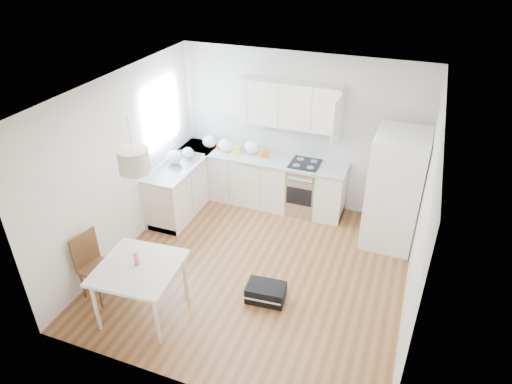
% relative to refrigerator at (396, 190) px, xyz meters
% --- Properties ---
extents(floor, '(4.20, 4.20, 0.00)m').
position_rel_refrigerator_xyz_m(floor, '(-1.72, -1.46, -0.92)').
color(floor, brown).
rests_on(floor, ground).
extents(ceiling, '(4.20, 4.20, 0.00)m').
position_rel_refrigerator_xyz_m(ceiling, '(-1.72, -1.46, 1.78)').
color(ceiling, white).
rests_on(ceiling, wall_back).
extents(wall_back, '(4.20, 0.00, 4.20)m').
position_rel_refrigerator_xyz_m(wall_back, '(-1.72, 0.64, 0.43)').
color(wall_back, silver).
rests_on(wall_back, floor).
extents(wall_left, '(0.00, 4.20, 4.20)m').
position_rel_refrigerator_xyz_m(wall_left, '(-3.82, -1.46, 0.43)').
color(wall_left, silver).
rests_on(wall_left, floor).
extents(wall_right, '(0.00, 4.20, 4.20)m').
position_rel_refrigerator_xyz_m(wall_right, '(0.38, -1.46, 0.43)').
color(wall_right, silver).
rests_on(wall_right, floor).
extents(window_glassblock, '(0.02, 1.00, 1.00)m').
position_rel_refrigerator_xyz_m(window_glassblock, '(-3.81, -0.31, 0.83)').
color(window_glassblock, '#BFE0F9').
rests_on(window_glassblock, wall_left).
extents(cabinets_back, '(3.00, 0.60, 0.88)m').
position_rel_refrigerator_xyz_m(cabinets_back, '(-2.32, 0.34, -0.48)').
color(cabinets_back, silver).
rests_on(cabinets_back, floor).
extents(cabinets_left, '(0.60, 1.80, 0.88)m').
position_rel_refrigerator_xyz_m(cabinets_left, '(-3.52, -0.26, -0.48)').
color(cabinets_left, silver).
rests_on(cabinets_left, floor).
extents(counter_back, '(3.02, 0.64, 0.04)m').
position_rel_refrigerator_xyz_m(counter_back, '(-2.32, 0.34, -0.02)').
color(counter_back, '#AAADAF').
rests_on(counter_back, cabinets_back).
extents(counter_left, '(0.64, 1.82, 0.04)m').
position_rel_refrigerator_xyz_m(counter_left, '(-3.52, -0.26, -0.02)').
color(counter_left, '#AAADAF').
rests_on(counter_left, cabinets_left).
extents(backsplash_back, '(3.00, 0.01, 0.58)m').
position_rel_refrigerator_xyz_m(backsplash_back, '(-2.32, 0.63, 0.29)').
color(backsplash_back, white).
rests_on(backsplash_back, wall_back).
extents(backsplash_left, '(0.01, 1.80, 0.58)m').
position_rel_refrigerator_xyz_m(backsplash_left, '(-3.82, -0.26, 0.29)').
color(backsplash_left, white).
rests_on(backsplash_left, wall_left).
extents(upper_cabinets, '(1.70, 0.32, 0.75)m').
position_rel_refrigerator_xyz_m(upper_cabinets, '(-1.87, 0.48, 0.96)').
color(upper_cabinets, silver).
rests_on(upper_cabinets, wall_back).
extents(range_oven, '(0.50, 0.61, 0.88)m').
position_rel_refrigerator_xyz_m(range_oven, '(-1.52, 0.34, -0.48)').
color(range_oven, '#B4B6B8').
rests_on(range_oven, floor).
extents(sink, '(0.50, 0.80, 0.16)m').
position_rel_refrigerator_xyz_m(sink, '(-3.52, -0.31, -0.00)').
color(sink, '#B4B6B8').
rests_on(sink, counter_left).
extents(refrigerator, '(0.89, 0.93, 1.83)m').
position_rel_refrigerator_xyz_m(refrigerator, '(0.00, 0.00, 0.00)').
color(refrigerator, white).
rests_on(refrigerator, floor).
extents(dining_table, '(1.05, 1.05, 0.77)m').
position_rel_refrigerator_xyz_m(dining_table, '(-2.78, -2.79, -0.23)').
color(dining_table, beige).
rests_on(dining_table, floor).
extents(dining_chair, '(0.48, 0.48, 0.95)m').
position_rel_refrigerator_xyz_m(dining_chair, '(-3.51, -2.71, -0.44)').
color(dining_chair, '#452714').
rests_on(dining_chair, floor).
extents(drink_bottle, '(0.08, 0.08, 0.22)m').
position_rel_refrigerator_xyz_m(drink_bottle, '(-2.81, -2.76, -0.03)').
color(drink_bottle, '#E63F78').
rests_on(drink_bottle, dining_table).
extents(gym_bag, '(0.54, 0.38, 0.24)m').
position_rel_refrigerator_xyz_m(gym_bag, '(-1.38, -2.00, -0.80)').
color(gym_bag, black).
rests_on(gym_bag, floor).
extents(pendant_lamp, '(0.35, 0.35, 0.27)m').
position_rel_refrigerator_xyz_m(pendant_lamp, '(-2.70, -2.66, 1.26)').
color(pendant_lamp, beige).
rests_on(pendant_lamp, ceiling).
extents(grocery_bag_a, '(0.25, 0.21, 0.23)m').
position_rel_refrigerator_xyz_m(grocery_bag_a, '(-3.32, 0.38, 0.12)').
color(grocery_bag_a, white).
rests_on(grocery_bag_a, counter_back).
extents(grocery_bag_b, '(0.26, 0.22, 0.24)m').
position_rel_refrigerator_xyz_m(grocery_bag_b, '(-2.98, 0.31, 0.12)').
color(grocery_bag_b, white).
rests_on(grocery_bag_b, counter_back).
extents(grocery_bag_c, '(0.27, 0.23, 0.24)m').
position_rel_refrigerator_xyz_m(grocery_bag_c, '(-2.51, 0.40, 0.13)').
color(grocery_bag_c, white).
rests_on(grocery_bag_c, counter_back).
extents(grocery_bag_d, '(0.20, 0.17, 0.18)m').
position_rel_refrigerator_xyz_m(grocery_bag_d, '(-3.49, -0.12, 0.09)').
color(grocery_bag_d, white).
rests_on(grocery_bag_d, counter_back).
extents(grocery_bag_e, '(0.27, 0.23, 0.24)m').
position_rel_refrigerator_xyz_m(grocery_bag_e, '(-3.59, -0.41, 0.12)').
color(grocery_bag_e, white).
rests_on(grocery_bag_e, counter_left).
extents(snack_orange, '(0.18, 0.17, 0.11)m').
position_rel_refrigerator_xyz_m(snack_orange, '(-2.26, 0.35, 0.06)').
color(snack_orange, '#CC6E12').
rests_on(snack_orange, counter_back).
extents(snack_yellow, '(0.19, 0.13, 0.12)m').
position_rel_refrigerator_xyz_m(snack_yellow, '(-2.79, 0.35, 0.06)').
color(snack_yellow, yellow).
rests_on(snack_yellow, counter_back).
extents(snack_red, '(0.20, 0.20, 0.12)m').
position_rel_refrigerator_xyz_m(snack_red, '(-3.09, 0.40, 0.06)').
color(snack_red, '#D2451A').
rests_on(snack_red, counter_back).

